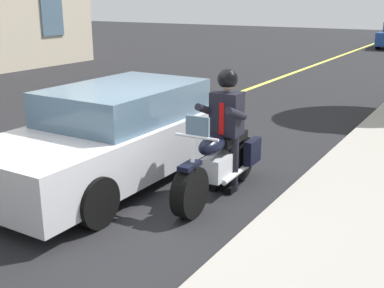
{
  "coord_description": "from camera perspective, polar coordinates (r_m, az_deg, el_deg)",
  "views": [
    {
      "loc": [
        5.01,
        4.08,
        2.65
      ],
      "look_at": [
        -0.36,
        0.81,
        0.75
      ],
      "focal_mm": 45.32,
      "sensor_mm": 36.0,
      "label": 1
    }
  ],
  "objects": [
    {
      "name": "motorcycle_main",
      "position": [
        6.72,
        3.28,
        -2.3
      ],
      "size": [
        2.22,
        0.64,
        1.26
      ],
      "color": "black",
      "rests_on": "ground_plane"
    },
    {
      "name": "ground_plane",
      "position": [
        6.98,
        -7.28,
        -5.64
      ],
      "size": [
        80.0,
        80.0,
        0.0
      ],
      "primitive_type": "plane",
      "color": "black"
    },
    {
      "name": "rider_main",
      "position": [
        6.72,
        4.05,
        2.88
      ],
      "size": [
        0.63,
        0.56,
        1.74
      ],
      "color": "black",
      "rests_on": "ground_plane"
    },
    {
      "name": "car_dark",
      "position": [
        7.39,
        -8.48,
        1.26
      ],
      "size": [
        4.6,
        1.92,
        1.4
      ],
      "color": "silver",
      "rests_on": "ground_plane"
    },
    {
      "name": "lane_center_stripe",
      "position": [
        8.31,
        -18.17,
        -2.62
      ],
      "size": [
        60.0,
        0.16,
        0.01
      ],
      "primitive_type": "cube",
      "color": "#E5DB4C",
      "rests_on": "ground_plane"
    }
  ]
}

